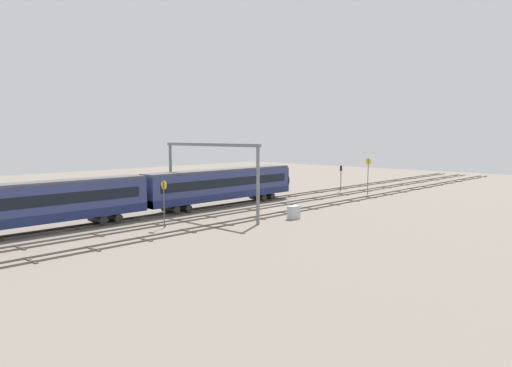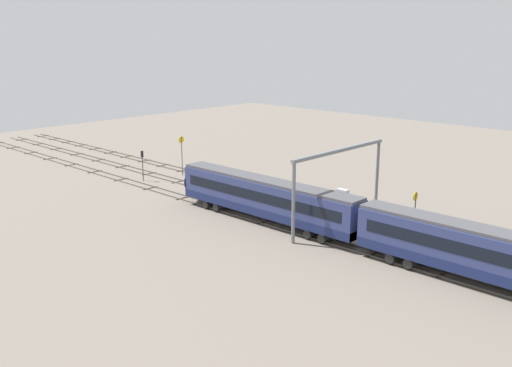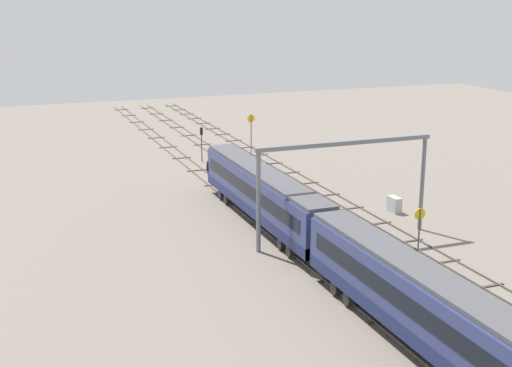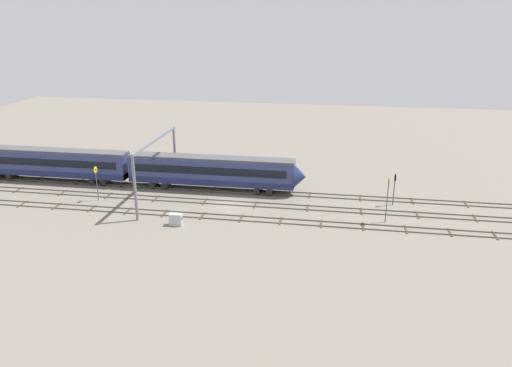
{
  "view_description": "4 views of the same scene",
  "coord_description": "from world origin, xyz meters",
  "px_view_note": "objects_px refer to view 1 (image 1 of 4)",
  "views": [
    {
      "loc": [
        -45.73,
        -40.77,
        9.34
      ],
      "look_at": [
        0.38,
        2.75,
        2.88
      ],
      "focal_mm": 32.89,
      "sensor_mm": 36.0,
      "label": 1
    },
    {
      "loc": [
        -44.27,
        49.3,
        20.04
      ],
      "look_at": [
        -0.11,
        2.63,
        3.38
      ],
      "focal_mm": 40.17,
      "sensor_mm": 36.0,
      "label": 2
    },
    {
      "loc": [
        -58.49,
        26.66,
        19.7
      ],
      "look_at": [
        3.21,
        2.9,
        1.83
      ],
      "focal_mm": 48.36,
      "sensor_mm": 36.0,
      "label": 3
    },
    {
      "loc": [
        13.57,
        -59.87,
        24.22
      ],
      "look_at": [
        3.25,
        2.08,
        2.31
      ],
      "focal_mm": 34.28,
      "sensor_mm": 36.0,
      "label": 4
    }
  ],
  "objects_px": {
    "speed_sign_near_foreground": "(164,197)",
    "signal_light_trackside_approach": "(341,174)",
    "train": "(36,206)",
    "overhead_gantry": "(210,163)",
    "relay_cabinet": "(294,212)",
    "speed_sign_mid_trackside": "(368,171)"
  },
  "relations": [
    {
      "from": "speed_sign_near_foreground",
      "to": "signal_light_trackside_approach",
      "type": "xyz_separation_m",
      "value": [
        39.64,
        4.8,
        -0.32
      ]
    },
    {
      "from": "train",
      "to": "overhead_gantry",
      "type": "height_order",
      "value": "overhead_gantry"
    },
    {
      "from": "train",
      "to": "speed_sign_mid_trackside",
      "type": "height_order",
      "value": "speed_sign_mid_trackside"
    },
    {
      "from": "overhead_gantry",
      "to": "relay_cabinet",
      "type": "xyz_separation_m",
      "value": [
        5.2,
        -8.27,
        -5.51
      ]
    },
    {
      "from": "speed_sign_near_foreground",
      "to": "speed_sign_mid_trackside",
      "type": "bearing_deg",
      "value": -1.76
    },
    {
      "from": "signal_light_trackside_approach",
      "to": "relay_cabinet",
      "type": "xyz_separation_m",
      "value": [
        -26.51,
        -11.07,
        -2.1
      ]
    },
    {
      "from": "train",
      "to": "signal_light_trackside_approach",
      "type": "height_order",
      "value": "train"
    },
    {
      "from": "train",
      "to": "signal_light_trackside_approach",
      "type": "relative_size",
      "value": 17.43
    },
    {
      "from": "train",
      "to": "overhead_gantry",
      "type": "relative_size",
      "value": 4.76
    },
    {
      "from": "train",
      "to": "relay_cabinet",
      "type": "relative_size",
      "value": 48.67
    },
    {
      "from": "overhead_gantry",
      "to": "signal_light_trackside_approach",
      "type": "xyz_separation_m",
      "value": [
        31.71,
        2.79,
        -3.41
      ]
    },
    {
      "from": "speed_sign_mid_trackside",
      "to": "relay_cabinet",
      "type": "distance_m",
      "value": 25.74
    },
    {
      "from": "train",
      "to": "speed_sign_mid_trackside",
      "type": "distance_m",
      "value": 48.79
    },
    {
      "from": "overhead_gantry",
      "to": "speed_sign_mid_trackside",
      "type": "bearing_deg",
      "value": -6.01
    },
    {
      "from": "speed_sign_mid_trackside",
      "to": "relay_cabinet",
      "type": "relative_size",
      "value": 3.75
    },
    {
      "from": "speed_sign_mid_trackside",
      "to": "overhead_gantry",
      "type": "bearing_deg",
      "value": 173.99
    },
    {
      "from": "speed_sign_mid_trackside",
      "to": "relay_cabinet",
      "type": "xyz_separation_m",
      "value": [
        -25.05,
        -5.09,
        -3.05
      ]
    },
    {
      "from": "speed_sign_mid_trackside",
      "to": "signal_light_trackside_approach",
      "type": "distance_m",
      "value": 6.23
    },
    {
      "from": "train",
      "to": "speed_sign_mid_trackside",
      "type": "xyz_separation_m",
      "value": [
        48.14,
        -7.86,
        1.13
      ]
    },
    {
      "from": "overhead_gantry",
      "to": "speed_sign_near_foreground",
      "type": "relative_size",
      "value": 3.26
    },
    {
      "from": "speed_sign_near_foreground",
      "to": "speed_sign_mid_trackside",
      "type": "relative_size",
      "value": 0.84
    },
    {
      "from": "train",
      "to": "relay_cabinet",
      "type": "xyz_separation_m",
      "value": [
        23.09,
        -12.95,
        -1.92
      ]
    }
  ]
}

